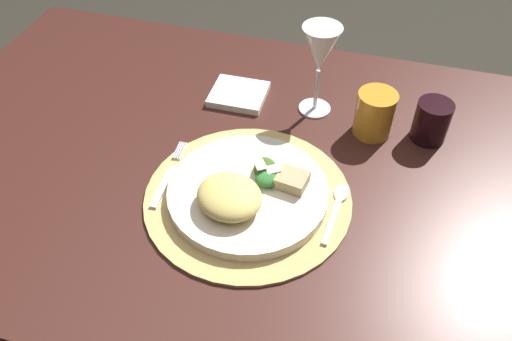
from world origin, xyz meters
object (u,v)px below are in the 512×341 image
object	(u,v)px
dining_table	(252,209)
spoon	(338,203)
amber_tumbler	(375,114)
fork	(167,177)
dark_tumbler	(431,121)
dinner_plate	(248,192)
napkin	(239,94)
wine_glass	(320,52)

from	to	relation	value
dining_table	spoon	xyz separation A→B (m)	(0.17, -0.06, 0.14)
spoon	amber_tumbler	distance (m)	0.21
dining_table	fork	xyz separation A→B (m)	(-0.13, -0.08, 0.14)
dining_table	amber_tumbler	distance (m)	0.30
fork	spoon	bearing A→B (deg)	4.40
spoon	dark_tumbler	distance (m)	0.26
dinner_plate	dark_tumbler	xyz separation A→B (m)	(0.29, 0.25, 0.02)
fork	dark_tumbler	bearing A→B (deg)	29.34
napkin	wine_glass	bearing A→B (deg)	1.70
spoon	wine_glass	size ratio (longest dim) A/B	0.74
dinner_plate	spoon	size ratio (longest dim) A/B	1.97
spoon	napkin	world-z (taller)	napkin
fork	napkin	distance (m)	0.27
amber_tumbler	dark_tumbler	xyz separation A→B (m)	(0.11, 0.01, -0.00)
wine_glass	dark_tumbler	world-z (taller)	wine_glass
napkin	dark_tumbler	size ratio (longest dim) A/B	1.39
dinner_plate	wine_glass	world-z (taller)	wine_glass
spoon	napkin	size ratio (longest dim) A/B	1.23
napkin	amber_tumbler	size ratio (longest dim) A/B	1.26
amber_tumbler	dark_tumbler	size ratio (longest dim) A/B	1.11
fork	spoon	size ratio (longest dim) A/B	1.20
spoon	napkin	xyz separation A→B (m)	(-0.25, 0.24, -0.00)
dining_table	fork	bearing A→B (deg)	-148.13
wine_glass	dark_tumbler	xyz separation A→B (m)	(0.23, -0.03, -0.09)
amber_tumbler	fork	bearing A→B (deg)	-144.89
spoon	fork	bearing A→B (deg)	-175.60
dining_table	fork	distance (m)	0.21
dining_table	spoon	bearing A→B (deg)	-19.21
fork	dark_tumbler	size ratio (longest dim) A/B	2.04
fork	napkin	bearing A→B (deg)	79.76
wine_glass	amber_tumbler	bearing A→B (deg)	-17.77
dining_table	wine_glass	bearing A→B (deg)	67.58
fork	dark_tumbler	distance (m)	0.50
wine_glass	amber_tumbler	distance (m)	0.16
dining_table	wine_glass	world-z (taller)	wine_glass
napkin	wine_glass	size ratio (longest dim) A/B	0.61
dinner_plate	amber_tumbler	world-z (taller)	amber_tumbler
fork	dining_table	bearing A→B (deg)	31.87
napkin	amber_tumbler	xyz separation A→B (m)	(0.28, -0.03, 0.04)
spoon	dark_tumbler	size ratio (longest dim) A/B	1.71
dinner_plate	amber_tumbler	distance (m)	0.30
dining_table	spoon	world-z (taller)	spoon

